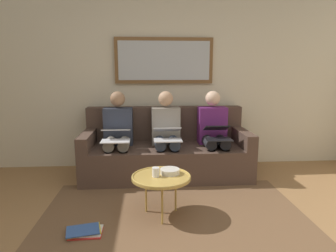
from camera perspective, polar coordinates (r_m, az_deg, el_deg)
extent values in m
cube|color=beige|center=(4.43, -0.81, 9.17)|extent=(6.00, 0.12, 2.60)
cube|color=brown|center=(3.03, 1.16, -17.08)|extent=(2.60, 1.80, 0.01)
cube|color=#4C382D|center=(4.06, -0.34, -6.60)|extent=(2.20, 0.90, 0.42)
cube|color=#4C382D|center=(4.29, -0.64, 0.53)|extent=(2.20, 0.20, 0.48)
cube|color=#4C382D|center=(4.17, 13.93, -2.05)|extent=(0.14, 0.90, 0.20)
cube|color=#4C382D|center=(4.05, -15.07, -2.48)|extent=(0.14, 0.90, 0.20)
cube|color=brown|center=(4.34, -0.76, 12.44)|extent=(1.40, 0.04, 0.65)
cube|color=#B2B7BC|center=(4.31, -0.74, 12.45)|extent=(1.30, 0.01, 0.55)
cylinder|color=tan|center=(2.91, -1.31, -9.85)|extent=(0.57, 0.57, 0.03)
torus|color=tan|center=(2.90, -1.32, -9.62)|extent=(0.57, 0.57, 0.02)
cylinder|color=#B28E42|center=(2.83, -1.13, -14.94)|extent=(0.02, 0.02, 0.38)
cylinder|color=#B28E42|center=(3.07, 1.48, -12.79)|extent=(0.02, 0.02, 0.38)
cylinder|color=#B28E42|center=(3.06, -4.24, -12.91)|extent=(0.02, 0.02, 0.38)
cylinder|color=silver|center=(2.88, -2.37, -8.83)|extent=(0.07, 0.07, 0.09)
cylinder|color=beige|center=(2.96, 0.37, -8.69)|extent=(0.19, 0.19, 0.05)
cube|color=#66236B|center=(4.13, 8.45, 0.17)|extent=(0.38, 0.22, 0.50)
sphere|color=beige|center=(4.08, 8.59, 5.28)|extent=(0.20, 0.20, 0.20)
cylinder|color=#232328|center=(3.99, 10.28, -2.91)|extent=(0.14, 0.42, 0.14)
cylinder|color=#232328|center=(3.95, 7.75, -2.97)|extent=(0.14, 0.42, 0.14)
cylinder|color=#232328|center=(3.87, 10.91, -7.66)|extent=(0.11, 0.11, 0.42)
cylinder|color=#232328|center=(3.83, 8.28, -7.78)|extent=(0.11, 0.11, 0.42)
cube|color=black|center=(3.75, 9.77, -2.55)|extent=(0.31, 0.23, 0.01)
cube|color=black|center=(3.88, 9.26, -0.39)|extent=(0.31, 0.22, 0.10)
cube|color=#A5C6EA|center=(3.88, 9.28, -0.34)|extent=(0.28, 0.19, 0.08)
cube|color=gray|center=(4.05, -0.44, 0.06)|extent=(0.38, 0.22, 0.50)
sphere|color=tan|center=(3.99, -0.45, 5.28)|extent=(0.20, 0.20, 0.20)
cylinder|color=#384256|center=(3.89, 1.08, -3.10)|extent=(0.14, 0.42, 0.14)
cylinder|color=#384256|center=(3.87, -1.58, -3.15)|extent=(0.14, 0.42, 0.14)
cylinder|color=#384256|center=(3.76, 1.35, -8.01)|extent=(0.11, 0.11, 0.42)
cylinder|color=#384256|center=(3.75, -1.42, -8.07)|extent=(0.11, 0.11, 0.42)
cube|color=silver|center=(3.66, -0.03, -2.75)|extent=(0.35, 0.21, 0.01)
cube|color=silver|center=(3.78, -0.18, -0.67)|extent=(0.35, 0.20, 0.09)
cube|color=#A5C6EA|center=(3.77, -0.18, -0.62)|extent=(0.31, 0.18, 0.07)
cube|color=#2D3342|center=(4.06, -9.50, -0.06)|extent=(0.38, 0.22, 0.50)
sphere|color=#997051|center=(4.01, -9.66, 5.15)|extent=(0.20, 0.20, 0.20)
cylinder|color=gray|center=(3.88, -8.38, -3.23)|extent=(0.14, 0.42, 0.14)
cylinder|color=gray|center=(3.90, -11.02, -3.24)|extent=(0.14, 0.42, 0.14)
cylinder|color=gray|center=(3.76, -8.51, -8.14)|extent=(0.11, 0.11, 0.42)
cylinder|color=gray|center=(3.78, -11.26, -8.13)|extent=(0.11, 0.11, 0.42)
cube|color=white|center=(3.67, -10.06, -2.87)|extent=(0.35, 0.21, 0.01)
cube|color=white|center=(3.77, -9.92, -0.77)|extent=(0.35, 0.21, 0.05)
cube|color=#A5C6EA|center=(3.77, -9.92, -0.72)|extent=(0.31, 0.19, 0.04)
cube|color=red|center=(2.85, -15.48, -19.24)|extent=(0.29, 0.21, 0.01)
cube|color=white|center=(2.86, -15.50, -18.89)|extent=(0.28, 0.20, 0.01)
cube|color=yellow|center=(2.86, -15.80, -18.70)|extent=(0.32, 0.26, 0.01)
cube|color=#33569E|center=(2.84, -16.03, -18.67)|extent=(0.32, 0.26, 0.01)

